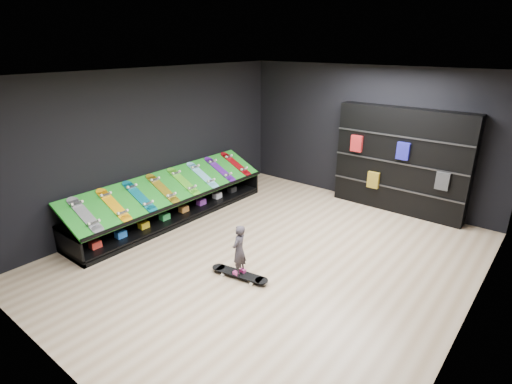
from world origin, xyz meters
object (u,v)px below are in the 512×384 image
Objects in this scene: floor_skateboard at (239,276)px; back_shelving at (401,161)px; display_rack at (173,207)px; child at (239,259)px.

back_shelving is at bearing 68.43° from floor_skateboard.
child is (2.57, -0.86, 0.08)m from display_rack.
display_rack reaches higher than floor_skateboard.
child is at bearing -18.44° from display_rack.
floor_skateboard is 0.29m from child.
child is at bearing 0.00° from floor_skateboard.
display_rack is 1.63× the size of back_shelving.
back_shelving is at bearing 155.40° from child.
floor_skateboard is 2.01× the size of child.
child reaches higher than display_rack.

